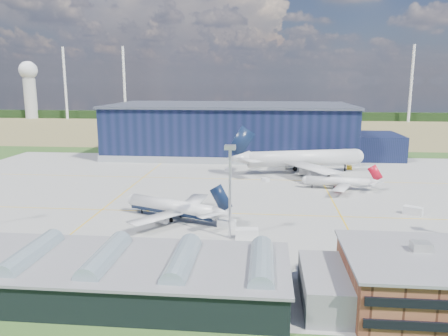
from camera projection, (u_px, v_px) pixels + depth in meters
ground at (206, 203)px, 137.07m from camera, size 600.00×600.00×0.00m
apron at (210, 195)px, 146.83m from camera, size 220.00×160.00×0.08m
farmland at (243, 128)px, 351.76m from camera, size 600.00×220.00×0.01m
treeline at (248, 116)px, 429.05m from camera, size 600.00×8.00×8.00m
horizon_dressing at (56, 84)px, 435.67m from camera, size 440.20×18.00×70.00m
hangar at (236, 132)px, 227.04m from camera, size 145.00×62.00×26.10m
glass_concourse at (125, 274)px, 78.40m from camera, size 78.00×23.00×8.60m
light_mast_center at (230, 177)px, 103.81m from camera, size 2.60×2.60×23.00m
airliner_navy at (173, 199)px, 120.26m from camera, size 45.60×45.20×11.40m
airliner_red at (338, 177)px, 153.50m from camera, size 30.93×30.38×9.20m
airliner_widebody at (303, 150)px, 179.98m from camera, size 73.61×72.71×19.56m
gse_van_a at (227, 223)px, 114.49m from camera, size 4.96×2.43×2.11m
gse_cart_a at (228, 170)px, 185.19m from camera, size 2.55×3.45×1.38m
gse_van_b at (413, 211)px, 125.14m from camera, size 5.75×4.85×2.42m
gse_tug_c at (349, 167)px, 189.76m from camera, size 2.57×3.70×1.52m
gse_cart_b at (265, 180)px, 166.71m from camera, size 3.51×3.67×1.33m
gse_van_c at (247, 234)px, 105.82m from camera, size 5.80×3.18×2.68m
car_b at (145, 263)px, 90.71m from camera, size 3.41×1.60×1.08m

